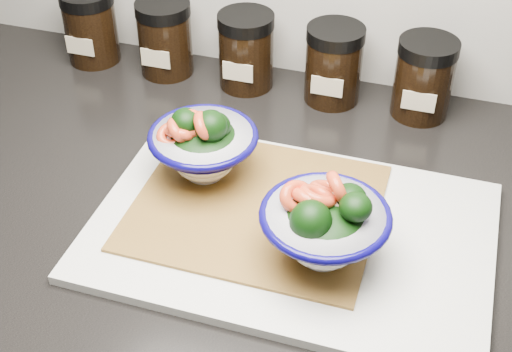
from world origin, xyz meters
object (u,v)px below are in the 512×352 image
(spice_jar_b, at_px, (165,38))
(bowl_left, at_px, (203,146))
(spice_jar_c, at_px, (246,51))
(spice_jar_d, at_px, (334,64))
(cutting_board, at_px, (291,231))
(bowl_right, at_px, (325,226))
(spice_jar_e, at_px, (424,78))
(spice_jar_a, at_px, (90,26))

(spice_jar_b, bearing_deg, bowl_left, -57.68)
(spice_jar_c, distance_m, spice_jar_d, 0.13)
(cutting_board, xyz_separation_m, spice_jar_b, (-0.28, 0.30, 0.05))
(spice_jar_d, bearing_deg, bowl_right, -79.02)
(bowl_left, xyz_separation_m, spice_jar_e, (0.23, 0.24, -0.00))
(spice_jar_e, bearing_deg, spice_jar_d, 180.00)
(bowl_left, relative_size, spice_jar_a, 1.18)
(cutting_board, distance_m, spice_jar_e, 0.32)
(spice_jar_e, bearing_deg, bowl_left, -134.37)
(spice_jar_b, xyz_separation_m, spice_jar_e, (0.38, 0.00, 0.00))
(spice_jar_c, bearing_deg, bowl_right, -59.67)
(spice_jar_b, bearing_deg, spice_jar_d, 0.00)
(bowl_left, xyz_separation_m, spice_jar_a, (-0.27, 0.24, -0.00))
(spice_jar_a, height_order, spice_jar_c, same)
(spice_jar_c, bearing_deg, spice_jar_a, 180.00)
(bowl_right, relative_size, spice_jar_e, 1.23)
(spice_jar_b, bearing_deg, spice_jar_c, 0.00)
(bowl_left, distance_m, bowl_right, 0.20)
(bowl_left, height_order, spice_jar_b, bowl_left)
(cutting_board, height_order, spice_jar_e, spice_jar_e)
(spice_jar_d, relative_size, spice_jar_e, 1.00)
(bowl_left, distance_m, spice_jar_c, 0.24)
(bowl_right, bearing_deg, spice_jar_c, 120.33)
(spice_jar_a, distance_m, spice_jar_b, 0.12)
(cutting_board, relative_size, spice_jar_d, 3.98)
(spice_jar_b, height_order, spice_jar_d, same)
(bowl_right, bearing_deg, cutting_board, 140.66)
(spice_jar_d, distance_m, spice_jar_e, 0.13)
(cutting_board, height_order, spice_jar_b, spice_jar_b)
(cutting_board, height_order, spice_jar_a, spice_jar_a)
(spice_jar_a, relative_size, spice_jar_b, 1.00)
(bowl_left, bearing_deg, bowl_right, -28.79)
(spice_jar_a, height_order, spice_jar_e, same)
(spice_jar_e, bearing_deg, spice_jar_a, 180.00)
(bowl_right, xyz_separation_m, spice_jar_a, (-0.45, 0.33, -0.00))
(spice_jar_d, bearing_deg, spice_jar_c, 180.00)
(bowl_left, distance_m, spice_jar_d, 0.26)
(spice_jar_a, relative_size, spice_jar_e, 1.00)
(bowl_left, height_order, spice_jar_c, bowl_left)
(bowl_right, bearing_deg, spice_jar_b, 134.10)
(spice_jar_c, distance_m, spice_jar_e, 0.26)
(bowl_right, bearing_deg, spice_jar_d, 100.98)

